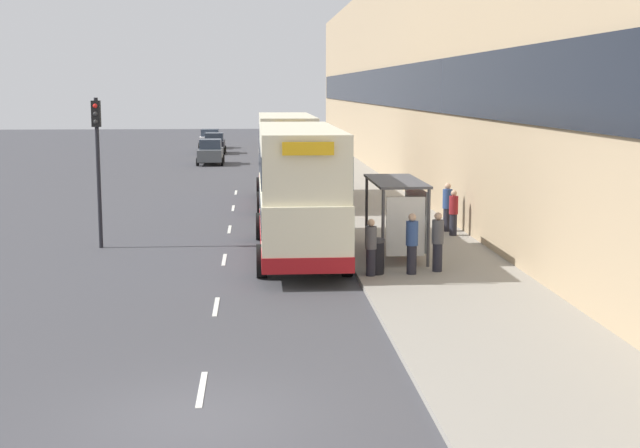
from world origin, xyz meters
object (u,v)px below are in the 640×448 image
pedestrian_3 (412,243)px  pedestrian_4 (447,207)px  pedestrian_at_shelter (453,212)px  traffic_light_far_kerb (97,148)px  pedestrian_2 (371,247)px  double_decker_bus_near (299,189)px  double_decker_bus_ahead (286,157)px  car_0 (214,143)px  car_2 (211,152)px  car_1 (210,139)px  litter_bin (375,256)px  pedestrian_1 (438,241)px  bus_shelter (403,204)px

pedestrian_3 → pedestrian_4: size_ratio=0.97×
pedestrian_at_shelter → traffic_light_far_kerb: traffic_light_far_kerb is taller
pedestrian_2 → traffic_light_far_kerb: (-8.78, 6.03, 2.51)m
double_decker_bus_near → pedestrian_4: bearing=34.9°
double_decker_bus_ahead → traffic_light_far_kerb: (-6.93, -11.30, 1.23)m
pedestrian_at_shelter → pedestrian_2: 8.00m
car_0 → pedestrian_4: bearing=103.8°
double_decker_bus_near → pedestrian_2: bearing=-63.7°
car_2 → pedestrian_2: car_2 is taller
car_1 → pedestrian_4: size_ratio=2.05×
double_decker_bus_near → traffic_light_far_kerb: traffic_light_far_kerb is taller
double_decker_bus_near → litter_bin: double_decker_bus_near is taller
car_0 → pedestrian_1: (8.87, -51.46, 0.18)m
double_decker_bus_ahead → car_2: size_ratio=2.46×
bus_shelter → pedestrian_4: 5.77m
double_decker_bus_ahead → pedestrian_3: (3.08, -17.17, -1.22)m
pedestrian_1 → car_1: bearing=99.3°
pedestrian_4 → traffic_light_far_kerb: bearing=-171.5°
bus_shelter → car_1: (-8.90, 56.14, -1.00)m
double_decker_bus_ahead → pedestrian_at_shelter: 11.99m
car_1 → traffic_light_far_kerb: traffic_light_far_kerb is taller
pedestrian_2 → car_1: bearing=97.3°
double_decker_bus_ahead → pedestrian_3: bearing=-79.8°
pedestrian_2 → pedestrian_3: size_ratio=0.93×
car_2 → pedestrian_1: 41.29m
pedestrian_2 → traffic_light_far_kerb: traffic_light_far_kerb is taller
double_decker_bus_ahead → pedestrian_1: size_ratio=5.72×
double_decker_bus_near → pedestrian_3: size_ratio=5.75×
pedestrian_1 → litter_bin: (-1.89, -0.21, -0.38)m
pedestrian_at_shelter → pedestrian_2: size_ratio=1.01×
double_decker_bus_ahead → car_0: bearing=98.2°
car_0 → pedestrian_2: pedestrian_2 is taller
pedestrian_1 → pedestrian_4: pedestrian_4 is taller
car_0 → pedestrian_4: pedestrian_4 is taller
double_decker_bus_ahead → pedestrian_3: size_ratio=5.65×
bus_shelter → litter_bin: size_ratio=4.00×
double_decker_bus_ahead → pedestrian_2: (1.84, -17.33, -1.29)m
litter_bin → car_2: bearing=99.5°
pedestrian_1 → pedestrian_2: bearing=-167.0°
car_1 → pedestrian_2: (7.51, -58.98, 0.12)m
double_decker_bus_ahead → pedestrian_4: 11.11m
pedestrian_at_shelter → double_decker_bus_ahead: bearing=119.3°
pedestrian_at_shelter → pedestrian_2: (-3.99, -6.93, -0.01)m
car_0 → litter_bin: 52.14m
car_0 → litter_bin: size_ratio=3.87×
pedestrian_1 → double_decker_bus_ahead: bearing=103.1°
bus_shelter → pedestrian_1: size_ratio=2.35×
car_1 → pedestrian_3: 59.46m
car_0 → car_2: bearing=91.1°
bus_shelter → pedestrian_1: (0.67, -2.36, -0.82)m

